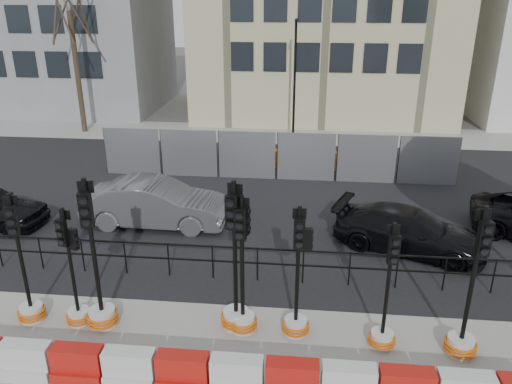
# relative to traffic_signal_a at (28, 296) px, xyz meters

# --- Properties ---
(ground) EXTENTS (120.00, 120.00, 0.00)m
(ground) POSITION_rel_traffic_signal_a_xyz_m (5.11, 1.03, -0.66)
(ground) COLOR #51514C
(ground) RESTS_ON ground
(road) EXTENTS (40.00, 14.00, 0.03)m
(road) POSITION_rel_traffic_signal_a_xyz_m (5.11, 8.03, -0.65)
(road) COLOR black
(road) RESTS_ON ground
(sidewalk_far) EXTENTS (40.00, 4.00, 0.02)m
(sidewalk_far) POSITION_rel_traffic_signal_a_xyz_m (5.11, 17.03, -0.65)
(sidewalk_far) COLOR gray
(sidewalk_far) RESTS_ON ground
(kerb_railing) EXTENTS (18.00, 0.04, 1.00)m
(kerb_railing) POSITION_rel_traffic_signal_a_xyz_m (5.11, 2.23, 0.02)
(kerb_railing) COLOR black
(kerb_railing) RESTS_ON ground
(heras_fencing) EXTENTS (14.33, 1.72, 2.00)m
(heras_fencing) POSITION_rel_traffic_signal_a_xyz_m (4.62, 10.74, 0.05)
(heras_fencing) COLOR #95979D
(heras_fencing) RESTS_ON ground
(lamp_post_far) EXTENTS (0.12, 0.56, 6.00)m
(lamp_post_far) POSITION_rel_traffic_signal_a_xyz_m (5.61, 16.01, 2.56)
(lamp_post_far) COLOR black
(lamp_post_far) RESTS_ON ground
(tree_bare_far) EXTENTS (2.00, 2.00, 9.00)m
(tree_bare_far) POSITION_rel_traffic_signal_a_xyz_m (-5.89, 16.53, 5.99)
(tree_bare_far) COLOR #473828
(tree_bare_far) RESTS_ON ground
(barrier_row) EXTENTS (15.70, 0.50, 0.80)m
(barrier_row) POSITION_rel_traffic_signal_a_xyz_m (5.11, -1.77, -0.30)
(barrier_row) COLOR red
(barrier_row) RESTS_ON ground
(traffic_signal_a) EXTENTS (0.63, 0.63, 3.21)m
(traffic_signal_a) POSITION_rel_traffic_signal_a_xyz_m (0.00, 0.00, 0.00)
(traffic_signal_a) COLOR silver
(traffic_signal_a) RESTS_ON ground
(traffic_signal_b) EXTENTS (0.58, 0.58, 2.94)m
(traffic_signal_b) POSITION_rel_traffic_signal_a_xyz_m (1.16, -0.01, 0.04)
(traffic_signal_b) COLOR silver
(traffic_signal_b) RESTS_ON ground
(traffic_signal_c) EXTENTS (0.72, 0.72, 3.65)m
(traffic_signal_c) POSITION_rel_traffic_signal_a_xyz_m (1.74, -0.05, 0.09)
(traffic_signal_c) COLOR silver
(traffic_signal_c) RESTS_ON ground
(traffic_signal_d) EXTENTS (0.71, 0.71, 3.61)m
(traffic_signal_d) POSITION_rel_traffic_signal_a_xyz_m (4.82, 0.22, 0.20)
(traffic_signal_d) COLOR silver
(traffic_signal_d) RESTS_ON ground
(traffic_signal_e) EXTENTS (0.66, 0.66, 3.34)m
(traffic_signal_e) POSITION_rel_traffic_signal_a_xyz_m (4.98, 0.12, 0.03)
(traffic_signal_e) COLOR silver
(traffic_signal_e) RESTS_ON ground
(traffic_signal_f) EXTENTS (0.62, 0.62, 3.14)m
(traffic_signal_f) POSITION_rel_traffic_signal_a_xyz_m (6.19, 0.12, 0.09)
(traffic_signal_f) COLOR silver
(traffic_signal_f) RESTS_ON ground
(traffic_signal_g) EXTENTS (0.59, 0.59, 2.98)m
(traffic_signal_g) POSITION_rel_traffic_signal_a_xyz_m (8.05, -0.14, -0.05)
(traffic_signal_g) COLOR silver
(traffic_signal_g) RESTS_ON ground
(traffic_signal_h) EXTENTS (0.68, 0.68, 3.44)m
(traffic_signal_h) POSITION_rel_traffic_signal_a_xyz_m (9.68, -0.22, 0.05)
(traffic_signal_h) COLOR silver
(traffic_signal_h) RESTS_ON ground
(car_b) EXTENTS (1.80, 4.72, 1.54)m
(car_b) POSITION_rel_traffic_signal_a_xyz_m (1.45, 5.35, 0.10)
(car_b) COLOR #525257
(car_b) RESTS_ON ground
(car_c) EXTENTS (4.74, 5.61, 1.28)m
(car_c) POSITION_rel_traffic_signal_a_xyz_m (9.39, 4.41, -0.02)
(car_c) COLOR black
(car_c) RESTS_ON ground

